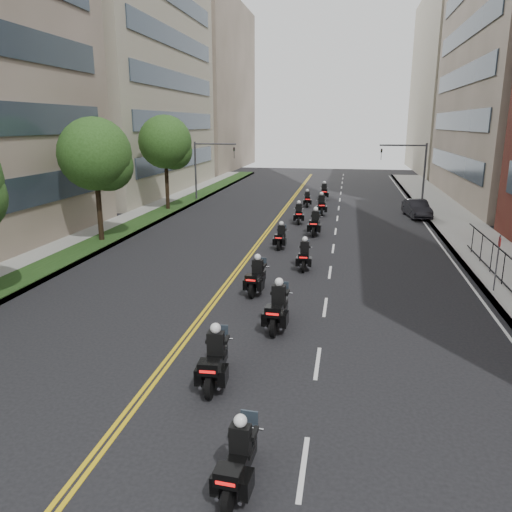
{
  "coord_description": "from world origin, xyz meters",
  "views": [
    {
      "loc": [
        3.86,
        -4.33,
        7.26
      ],
      "look_at": [
        0.19,
        15.74,
        1.82
      ],
      "focal_mm": 35.0,
      "sensor_mm": 36.0,
      "label": 1
    }
  ],
  "objects_px": {
    "motorcycle_1": "(239,461)",
    "motorcycle_7": "(315,224)",
    "motorcycle_2": "(215,361)",
    "motorcycle_5": "(304,256)",
    "motorcycle_4": "(257,278)",
    "motorcycle_10": "(307,200)",
    "motorcycle_8": "(299,214)",
    "motorcycle_3": "(278,309)",
    "motorcycle_9": "(321,206)",
    "motorcycle_6": "(281,237)",
    "motorcycle_11": "(324,192)",
    "parked_sedan": "(417,209)"
  },
  "relations": [
    {
      "from": "motorcycle_3",
      "to": "motorcycle_9",
      "type": "distance_m",
      "value": 23.88
    },
    {
      "from": "motorcycle_8",
      "to": "motorcycle_9",
      "type": "relative_size",
      "value": 0.91
    },
    {
      "from": "motorcycle_5",
      "to": "motorcycle_11",
      "type": "xyz_separation_m",
      "value": [
        -0.21,
        24.45,
        0.06
      ]
    },
    {
      "from": "motorcycle_6",
      "to": "motorcycle_7",
      "type": "distance_m",
      "value": 4.38
    },
    {
      "from": "motorcycle_1",
      "to": "parked_sedan",
      "type": "distance_m",
      "value": 33.38
    },
    {
      "from": "motorcycle_5",
      "to": "motorcycle_9",
      "type": "distance_m",
      "value": 15.97
    },
    {
      "from": "motorcycle_2",
      "to": "motorcycle_7",
      "type": "distance_m",
      "value": 20.53
    },
    {
      "from": "motorcycle_4",
      "to": "motorcycle_11",
      "type": "distance_m",
      "value": 28.66
    },
    {
      "from": "motorcycle_1",
      "to": "parked_sedan",
      "type": "bearing_deg",
      "value": 81.11
    },
    {
      "from": "motorcycle_4",
      "to": "motorcycle_9",
      "type": "bearing_deg",
      "value": 90.41
    },
    {
      "from": "motorcycle_2",
      "to": "motorcycle_6",
      "type": "height_order",
      "value": "motorcycle_2"
    },
    {
      "from": "motorcycle_3",
      "to": "parked_sedan",
      "type": "relative_size",
      "value": 0.6
    },
    {
      "from": "motorcycle_3",
      "to": "motorcycle_7",
      "type": "distance_m",
      "value": 16.13
    },
    {
      "from": "motorcycle_10",
      "to": "motorcycle_6",
      "type": "bearing_deg",
      "value": -97.6
    },
    {
      "from": "motorcycle_8",
      "to": "motorcycle_9",
      "type": "xyz_separation_m",
      "value": [
        1.47,
        3.88,
        0.07
      ]
    },
    {
      "from": "motorcycle_10",
      "to": "motorcycle_7",
      "type": "bearing_deg",
      "value": -89.31
    },
    {
      "from": "motorcycle_1",
      "to": "motorcycle_9",
      "type": "xyz_separation_m",
      "value": [
        -0.12,
        32.26,
        0.1
      ]
    },
    {
      "from": "motorcycle_6",
      "to": "motorcycle_2",
      "type": "bearing_deg",
      "value": -87.01
    },
    {
      "from": "motorcycle_4",
      "to": "motorcycle_8",
      "type": "height_order",
      "value": "motorcycle_4"
    },
    {
      "from": "motorcycle_1",
      "to": "motorcycle_9",
      "type": "height_order",
      "value": "motorcycle_9"
    },
    {
      "from": "motorcycle_1",
      "to": "motorcycle_7",
      "type": "relative_size",
      "value": 0.86
    },
    {
      "from": "motorcycle_11",
      "to": "parked_sedan",
      "type": "xyz_separation_m",
      "value": [
        7.76,
        -8.2,
        -0.02
      ]
    },
    {
      "from": "motorcycle_2",
      "to": "motorcycle_3",
      "type": "xyz_separation_m",
      "value": [
        1.2,
        4.35,
        0.02
      ]
    },
    {
      "from": "motorcycle_6",
      "to": "motorcycle_9",
      "type": "height_order",
      "value": "motorcycle_9"
    },
    {
      "from": "motorcycle_2",
      "to": "motorcycle_7",
      "type": "height_order",
      "value": "motorcycle_7"
    },
    {
      "from": "motorcycle_2",
      "to": "motorcycle_5",
      "type": "height_order",
      "value": "motorcycle_2"
    },
    {
      "from": "motorcycle_2",
      "to": "motorcycle_5",
      "type": "distance_m",
      "value": 12.35
    },
    {
      "from": "motorcycle_3",
      "to": "motorcycle_5",
      "type": "bearing_deg",
      "value": 90.84
    },
    {
      "from": "motorcycle_5",
      "to": "motorcycle_7",
      "type": "distance_m",
      "value": 8.22
    },
    {
      "from": "motorcycle_1",
      "to": "motorcycle_5",
      "type": "bearing_deg",
      "value": 94.35
    },
    {
      "from": "motorcycle_2",
      "to": "motorcycle_4",
      "type": "xyz_separation_m",
      "value": [
        -0.26,
        8.09,
        -0.03
      ]
    },
    {
      "from": "motorcycle_5",
      "to": "motorcycle_2",
      "type": "bearing_deg",
      "value": -98.35
    },
    {
      "from": "motorcycle_8",
      "to": "motorcycle_9",
      "type": "height_order",
      "value": "motorcycle_9"
    },
    {
      "from": "motorcycle_3",
      "to": "motorcycle_7",
      "type": "bearing_deg",
      "value": 91.84
    },
    {
      "from": "motorcycle_4",
      "to": "motorcycle_10",
      "type": "relative_size",
      "value": 1.12
    },
    {
      "from": "motorcycle_3",
      "to": "motorcycle_4",
      "type": "distance_m",
      "value": 4.01
    },
    {
      "from": "motorcycle_1",
      "to": "motorcycle_6",
      "type": "xyz_separation_m",
      "value": [
        -1.88,
        20.5,
        -0.01
      ]
    },
    {
      "from": "motorcycle_2",
      "to": "motorcycle_4",
      "type": "distance_m",
      "value": 8.09
    },
    {
      "from": "motorcycle_1",
      "to": "motorcycle_3",
      "type": "bearing_deg",
      "value": 96.53
    },
    {
      "from": "motorcycle_1",
      "to": "motorcycle_7",
      "type": "distance_m",
      "value": 24.5
    },
    {
      "from": "motorcycle_2",
      "to": "motorcycle_3",
      "type": "bearing_deg",
      "value": 71.25
    },
    {
      "from": "motorcycle_2",
      "to": "motorcycle_7",
      "type": "xyz_separation_m",
      "value": [
        1.47,
        20.48,
        0.03
      ]
    },
    {
      "from": "motorcycle_1",
      "to": "motorcycle_3",
      "type": "height_order",
      "value": "motorcycle_3"
    },
    {
      "from": "motorcycle_1",
      "to": "motorcycle_2",
      "type": "distance_m",
      "value": 4.32
    },
    {
      "from": "motorcycle_8",
      "to": "motorcycle_11",
      "type": "xyz_separation_m",
      "value": [
        1.28,
        12.36,
        0.05
      ]
    },
    {
      "from": "motorcycle_5",
      "to": "motorcycle_10",
      "type": "distance_m",
      "value": 20.02
    },
    {
      "from": "motorcycle_7",
      "to": "motorcycle_11",
      "type": "xyz_separation_m",
      "value": [
        -0.21,
        16.23,
        -0.02
      ]
    },
    {
      "from": "motorcycle_9",
      "to": "motorcycle_5",
      "type": "bearing_deg",
      "value": -95.61
    },
    {
      "from": "motorcycle_1",
      "to": "motorcycle_7",
      "type": "bearing_deg",
      "value": 94.24
    },
    {
      "from": "motorcycle_2",
      "to": "parked_sedan",
      "type": "bearing_deg",
      "value": 69.09
    }
  ]
}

